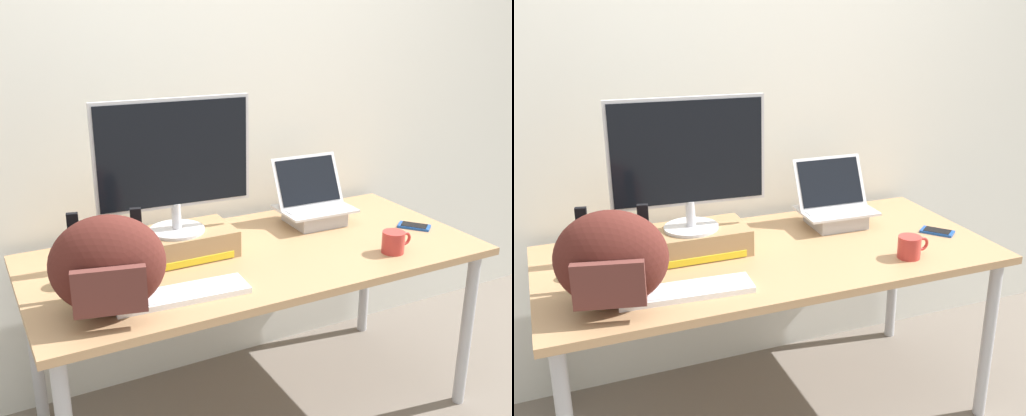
# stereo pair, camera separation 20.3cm
# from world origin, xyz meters

# --- Properties ---
(ground_plane) EXTENTS (20.00, 20.00, 0.00)m
(ground_plane) POSITION_xyz_m (0.00, 0.00, 0.00)
(ground_plane) COLOR #70665B
(back_wall) EXTENTS (7.00, 0.10, 2.60)m
(back_wall) POSITION_xyz_m (0.00, 0.51, 1.30)
(back_wall) COLOR silver
(back_wall) RESTS_ON ground
(desk) EXTENTS (1.76, 0.81, 0.74)m
(desk) POSITION_xyz_m (0.00, 0.00, 0.67)
(desk) COLOR #A87F56
(desk) RESTS_ON ground
(toner_box_yellow) EXTENTS (0.43, 0.23, 0.10)m
(toner_box_yellow) POSITION_xyz_m (-0.28, 0.10, 0.79)
(toner_box_yellow) COLOR #9E7A51
(toner_box_yellow) RESTS_ON desk
(desktop_monitor) EXTENTS (0.58, 0.21, 0.50)m
(desktop_monitor) POSITION_xyz_m (-0.28, 0.10, 1.11)
(desktop_monitor) COLOR silver
(desktop_monitor) RESTS_ON toner_box_yellow
(open_laptop) EXTENTS (0.32, 0.24, 0.28)m
(open_laptop) POSITION_xyz_m (0.38, 0.18, 0.80)
(open_laptop) COLOR #ADADB2
(open_laptop) RESTS_ON desk
(external_keyboard) EXTENTS (0.46, 0.16, 0.02)m
(external_keyboard) POSITION_xyz_m (-0.39, -0.23, 0.75)
(external_keyboard) COLOR white
(external_keyboard) RESTS_ON desk
(messenger_backpack) EXTENTS (0.39, 0.31, 0.32)m
(messenger_backpack) POSITION_xyz_m (-0.62, -0.22, 0.90)
(messenger_backpack) COLOR #4C1E19
(messenger_backpack) RESTS_ON desk
(coffee_mug) EXTENTS (0.13, 0.09, 0.09)m
(coffee_mug) POSITION_xyz_m (0.47, -0.25, 0.78)
(coffee_mug) COLOR #B2332D
(coffee_mug) RESTS_ON desk
(cell_phone) EXTENTS (0.14, 0.15, 0.01)m
(cell_phone) POSITION_xyz_m (0.73, -0.07, 0.74)
(cell_phone) COLOR #19479E
(cell_phone) RESTS_ON desk
(plush_toy) EXTENTS (0.08, 0.08, 0.08)m
(plush_toy) POSITION_xyz_m (-0.70, 0.03, 0.78)
(plush_toy) COLOR #56B256
(plush_toy) RESTS_ON desk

